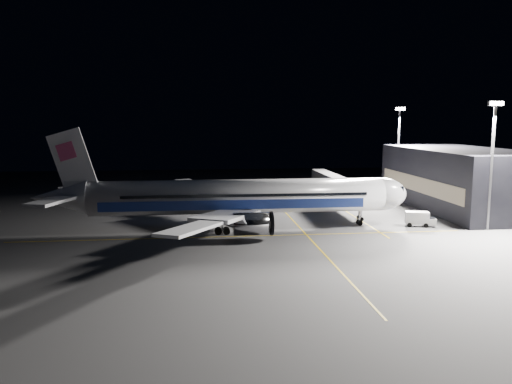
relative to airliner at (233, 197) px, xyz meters
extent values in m
plane|color=#4C4C4F|center=(1.08, 0.00, -5.16)|extent=(200.00, 200.00, 0.00)
cube|color=gold|center=(11.08, 0.00, -5.16)|extent=(0.25, 80.00, 0.01)
cube|color=gold|center=(1.08, -6.00, -5.16)|extent=(70.00, 0.25, 0.01)
cube|color=gold|center=(23.08, 10.00, -5.16)|extent=(0.25, 40.00, 0.01)
cylinder|color=silver|center=(1.08, 0.00, 0.14)|extent=(48.00, 5.60, 5.60)
ellipsoid|color=silver|center=(25.08, 0.00, 0.14)|extent=(8.96, 5.60, 5.60)
cube|color=black|center=(27.38, 0.00, 1.14)|extent=(2.20, 3.40, 0.90)
cone|color=silver|center=(-27.42, 0.00, 0.44)|extent=(9.00, 5.49, 5.49)
cube|color=navy|center=(0.08, 2.78, -0.76)|extent=(42.24, 0.25, 1.50)
cube|color=navy|center=(0.08, -2.78, -0.76)|extent=(42.24, 0.25, 1.50)
cube|color=silver|center=(-1.42, 8.00, -1.46)|extent=(11.36, 15.23, 1.53)
cube|color=silver|center=(-1.42, -8.00, -1.46)|extent=(11.36, 15.23, 1.53)
cube|color=silver|center=(-6.42, 20.50, -0.59)|extent=(8.57, 13.22, 1.31)
cube|color=silver|center=(-6.42, -20.50, -0.59)|extent=(8.57, 13.22, 1.31)
cube|color=silver|center=(-26.92, 5.20, 0.74)|extent=(6.20, 9.67, 0.45)
cube|color=silver|center=(-26.92, -5.20, 0.74)|extent=(6.20, 9.67, 0.45)
cube|color=white|center=(-25.12, 0.00, 6.34)|extent=(7.53, 0.40, 10.28)
cube|color=#C84479|center=(-25.92, 0.00, 7.74)|extent=(3.22, 0.55, 3.22)
cylinder|color=#B7B7BF|center=(2.28, 9.00, -2.61)|extent=(5.60, 3.40, 3.40)
cylinder|color=#B7B7BF|center=(2.28, -9.00, -2.61)|extent=(5.60, 3.40, 3.40)
cylinder|color=#9999A0|center=(21.58, 0.00, -3.91)|extent=(0.26, 0.26, 2.50)
cylinder|color=black|center=(21.58, 0.00, -4.71)|extent=(0.90, 0.70, 0.90)
cylinder|color=#9999A0|center=(-1.92, 4.30, -3.91)|extent=(0.26, 0.26, 2.50)
cylinder|color=#9999A0|center=(-1.92, -4.30, -3.91)|extent=(0.26, 0.26, 2.50)
cylinder|color=black|center=(-1.92, 4.30, -4.61)|extent=(1.10, 1.60, 1.10)
cylinder|color=black|center=(-1.92, -4.30, -4.61)|extent=(1.10, 1.60, 1.10)
cube|color=black|center=(47.08, 14.00, 0.84)|extent=(18.00, 40.00, 12.00)
cube|color=brown|center=(38.03, 14.00, -0.16)|extent=(0.15, 36.00, 3.00)
cube|color=#B2B2B7|center=(23.08, 20.05, -0.56)|extent=(3.00, 33.90, 2.80)
cube|color=#B2B2B7|center=(23.08, 4.20, -0.56)|extent=(3.60, 3.20, 3.40)
cylinder|color=#9999A0|center=(23.08, 4.20, -3.61)|extent=(0.70, 0.70, 3.10)
cylinder|color=black|center=(23.08, 3.30, -4.81)|extent=(0.70, 0.30, 0.70)
cylinder|color=black|center=(23.08, 5.10, -4.81)|extent=(0.70, 0.30, 0.70)
cylinder|color=#59595E|center=(41.08, 32.00, 4.84)|extent=(0.44, 0.44, 20.00)
cube|color=#59595E|center=(41.08, 32.00, 15.14)|extent=(2.40, 0.50, 0.80)
cube|color=white|center=(41.08, 31.65, 15.14)|extent=(2.20, 0.15, 0.60)
cylinder|color=#59595E|center=(41.08, -6.00, 4.84)|extent=(0.44, 0.44, 20.00)
cube|color=#59595E|center=(41.08, -6.00, 15.14)|extent=(2.40, 0.50, 0.80)
cube|color=white|center=(41.08, -6.35, 15.14)|extent=(2.20, 0.15, 0.60)
cube|color=silver|center=(30.89, -2.00, -3.70)|extent=(4.13, 2.81, 2.07)
cube|color=silver|center=(33.07, -2.59, -4.27)|extent=(1.93, 2.12, 1.13)
cube|color=black|center=(33.07, -2.59, -3.80)|extent=(1.51, 1.84, 0.47)
cylinder|color=black|center=(32.42, -1.39, -4.79)|extent=(0.79, 0.43, 0.75)
cylinder|color=black|center=(31.90, -3.30, -4.79)|extent=(0.79, 0.43, 0.75)
cylinder|color=black|center=(29.88, -0.70, -4.79)|extent=(0.79, 0.43, 0.75)
cylinder|color=black|center=(29.36, -2.61, -4.79)|extent=(0.79, 0.43, 0.75)
cube|color=black|center=(-6.94, 22.00, -4.44)|extent=(2.44, 1.67, 1.06)
cube|color=black|center=(-6.94, 22.00, -3.77)|extent=(1.05, 1.05, 0.58)
sphere|color=#FFF2CC|center=(-7.34, 21.21, -4.44)|extent=(0.25, 0.25, 0.25)
sphere|color=#FFF2CC|center=(-6.38, 21.30, -4.44)|extent=(0.25, 0.25, 0.25)
cylinder|color=black|center=(-6.16, 22.90, -4.88)|extent=(0.59, 0.27, 0.58)
cylinder|color=black|center=(-5.99, 21.28, -4.88)|extent=(0.59, 0.27, 0.58)
cylinder|color=black|center=(-7.88, 22.72, -4.88)|extent=(0.59, 0.27, 0.58)
cylinder|color=black|center=(-7.71, 21.10, -4.88)|extent=(0.59, 0.27, 0.58)
cone|color=#DF4B09|center=(-6.92, 14.00, -4.89)|extent=(0.36, 0.36, 0.55)
cone|color=#DF4B09|center=(-1.92, 4.00, -4.85)|extent=(0.42, 0.42, 0.63)
cone|color=#DF4B09|center=(-4.39, 14.00, -4.86)|extent=(0.41, 0.41, 0.61)
camera|label=1|loc=(-5.20, -80.67, 12.54)|focal=35.00mm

